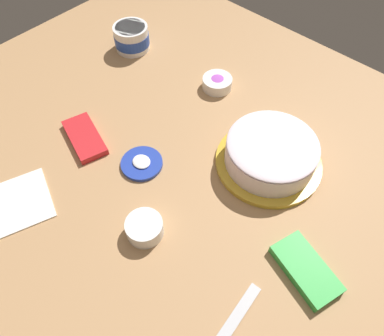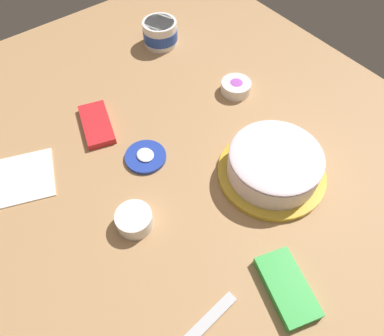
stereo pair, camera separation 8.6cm
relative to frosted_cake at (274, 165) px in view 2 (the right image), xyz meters
name	(u,v)px [view 2 (the right image)]	position (x,y,z in m)	size (l,w,h in m)	color
ground_plane	(149,177)	(-0.18, -0.24, -0.04)	(1.54, 1.54, 0.00)	tan
frosted_cake	(274,165)	(0.00, 0.00, 0.00)	(0.27, 0.27, 0.09)	gold
frosting_tub	(160,33)	(-0.61, 0.09, 0.00)	(0.11, 0.11, 0.08)	white
frosting_tub_lid	(146,157)	(-0.23, -0.22, -0.04)	(0.11, 0.11, 0.02)	#233DAD
sprinkle_bowl_orange	(134,220)	(-0.09, -0.34, -0.02)	(0.08, 0.08, 0.04)	white
sprinkle_bowl_rainbow	(236,86)	(-0.28, 0.13, -0.02)	(0.09, 0.09, 0.04)	white
candy_box_lower	(97,124)	(-0.40, -0.26, -0.03)	(0.16, 0.07, 0.02)	red
candy_box_upper	(287,287)	(0.22, -0.18, -0.03)	(0.15, 0.08, 0.02)	green
paper_napkin	(22,178)	(-0.37, -0.49, -0.04)	(0.15, 0.15, 0.01)	white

